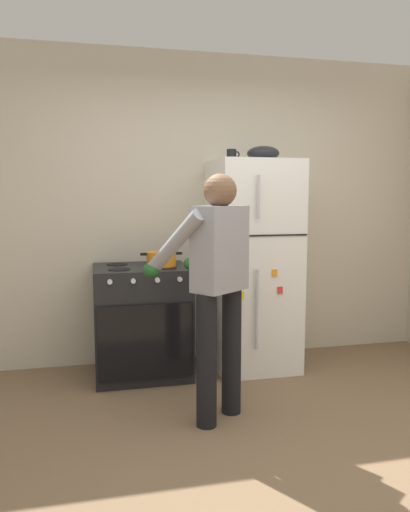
{
  "coord_description": "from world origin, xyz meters",
  "views": [
    {
      "loc": [
        -0.93,
        -2.35,
        1.45
      ],
      "look_at": [
        -0.09,
        1.32,
        1.0
      ],
      "focal_mm": 34.19,
      "sensor_mm": 36.0,
      "label": 1
    }
  ],
  "objects_px": {
    "coffee_mug": "(232,155)",
    "refrigerator": "(253,265)",
    "mixing_bowl": "(263,153)",
    "person_cook": "(215,275)",
    "red_pot": "(161,259)",
    "stove_range": "(142,321)"
  },
  "relations": [
    {
      "from": "stove_range",
      "to": "person_cook",
      "type": "xyz_separation_m",
      "value": [
        0.39,
        -0.91,
        0.51
      ]
    },
    {
      "from": "person_cook",
      "to": "coffee_mug",
      "type": "relative_size",
      "value": 14.28
    },
    {
      "from": "coffee_mug",
      "to": "mixing_bowl",
      "type": "xyz_separation_m",
      "value": [
        0.26,
        -0.05,
        0.01
      ]
    },
    {
      "from": "refrigerator",
      "to": "coffee_mug",
      "type": "height_order",
      "value": "coffee_mug"
    },
    {
      "from": "refrigerator",
      "to": "mixing_bowl",
      "type": "bearing_deg",
      "value": 0.22
    },
    {
      "from": "refrigerator",
      "to": "person_cook",
      "type": "bearing_deg",
      "value": -121.51
    },
    {
      "from": "stove_range",
      "to": "coffee_mug",
      "type": "xyz_separation_m",
      "value": [
        0.77,
        0.06,
        1.36
      ]
    },
    {
      "from": "coffee_mug",
      "to": "refrigerator",
      "type": "bearing_deg",
      "value": -15.83
    },
    {
      "from": "refrigerator",
      "to": "mixing_bowl",
      "type": "distance_m",
      "value": 0.94
    },
    {
      "from": "refrigerator",
      "to": "red_pot",
      "type": "height_order",
      "value": "refrigerator"
    },
    {
      "from": "stove_range",
      "to": "mixing_bowl",
      "type": "height_order",
      "value": "mixing_bowl"
    },
    {
      "from": "red_pot",
      "to": "mixing_bowl",
      "type": "xyz_separation_m",
      "value": [
        0.87,
        0.05,
        0.85
      ]
    },
    {
      "from": "person_cook",
      "to": "coffee_mug",
      "type": "xyz_separation_m",
      "value": [
        0.38,
        0.97,
        0.85
      ]
    },
    {
      "from": "refrigerator",
      "to": "person_cook",
      "type": "distance_m",
      "value": 1.08
    },
    {
      "from": "mixing_bowl",
      "to": "coffee_mug",
      "type": "bearing_deg",
      "value": 169.01
    },
    {
      "from": "coffee_mug",
      "to": "red_pot",
      "type": "bearing_deg",
      "value": -170.73
    },
    {
      "from": "red_pot",
      "to": "coffee_mug",
      "type": "distance_m",
      "value": 1.05
    },
    {
      "from": "refrigerator",
      "to": "mixing_bowl",
      "type": "relative_size",
      "value": 6.51
    },
    {
      "from": "refrigerator",
      "to": "mixing_bowl",
      "type": "height_order",
      "value": "mixing_bowl"
    },
    {
      "from": "stove_range",
      "to": "mixing_bowl",
      "type": "distance_m",
      "value": 1.71
    },
    {
      "from": "refrigerator",
      "to": "person_cook",
      "type": "relative_size",
      "value": 1.1
    },
    {
      "from": "person_cook",
      "to": "mixing_bowl",
      "type": "distance_m",
      "value": 1.41
    }
  ]
}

